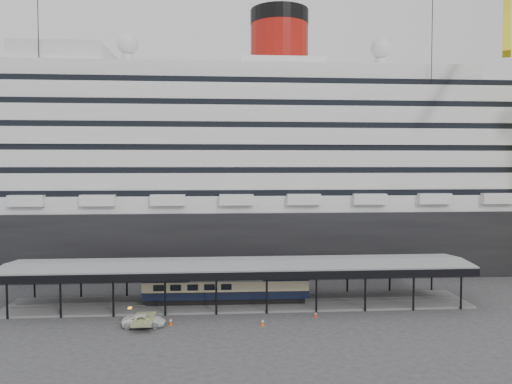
# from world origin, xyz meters

# --- Properties ---
(ground) EXTENTS (200.00, 200.00, 0.00)m
(ground) POSITION_xyz_m (0.00, 0.00, 0.00)
(ground) COLOR #343437
(ground) RESTS_ON ground
(cruise_ship) EXTENTS (130.00, 30.00, 43.90)m
(cruise_ship) POSITION_xyz_m (0.05, 32.00, 18.35)
(cruise_ship) COLOR black
(cruise_ship) RESTS_ON ground
(platform_canopy) EXTENTS (56.00, 9.18, 5.30)m
(platform_canopy) POSITION_xyz_m (0.00, 5.00, 2.36)
(platform_canopy) COLOR slate
(platform_canopy) RESTS_ON ground
(port_truck) EXTENTS (4.51, 2.10, 1.25)m
(port_truck) POSITION_xyz_m (-10.49, -2.84, 0.62)
(port_truck) COLOR white
(port_truck) RESTS_ON ground
(pullman_carriage) EXTENTS (20.08, 2.86, 19.69)m
(pullman_carriage) POSITION_xyz_m (-1.71, 5.00, 2.41)
(pullman_carriage) COLOR black
(pullman_carriage) RESTS_ON ground
(traffic_cone_left) EXTENTS (0.44, 0.44, 0.81)m
(traffic_cone_left) POSITION_xyz_m (-7.72, -2.51, 0.40)
(traffic_cone_left) COLOR #DE4C0C
(traffic_cone_left) RESTS_ON ground
(traffic_cone_mid) EXTENTS (0.45, 0.45, 0.79)m
(traffic_cone_mid) POSITION_xyz_m (2.05, -3.48, 0.39)
(traffic_cone_mid) COLOR #F74C0D
(traffic_cone_mid) RESTS_ON ground
(traffic_cone_right) EXTENTS (0.44, 0.44, 0.67)m
(traffic_cone_right) POSITION_xyz_m (8.25, -0.93, 0.33)
(traffic_cone_right) COLOR red
(traffic_cone_right) RESTS_ON ground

